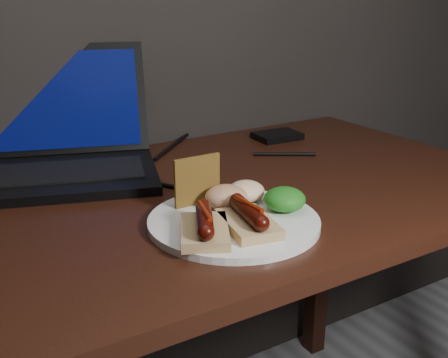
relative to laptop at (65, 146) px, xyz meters
name	(u,v)px	position (x,y,z in m)	size (l,w,h in m)	color
desk	(166,245)	(0.10, -0.26, -0.14)	(1.40, 0.70, 0.75)	black
laptop	(65,146)	(0.00, 0.00, 0.00)	(0.44, 0.43, 0.25)	black
hard_drive	(277,136)	(0.52, -0.03, -0.05)	(0.11, 0.08, 0.02)	black
desk_cables	(128,176)	(0.09, -0.10, -0.05)	(0.94, 0.39, 0.01)	black
plate	(234,222)	(0.15, -0.41, -0.05)	(0.28, 0.28, 0.01)	silver
bread_sausage_left	(205,226)	(0.07, -0.44, -0.02)	(0.12, 0.13, 0.04)	tan
bread_sausage_center	(248,219)	(0.14, -0.46, -0.02)	(0.09, 0.13, 0.04)	tan
crispbread	(197,181)	(0.13, -0.33, 0.00)	(0.09, 0.01, 0.09)	olive
salad_greens	(285,199)	(0.24, -0.43, -0.02)	(0.07, 0.07, 0.04)	#165711
salsa_mound	(226,197)	(0.16, -0.37, -0.02)	(0.07, 0.07, 0.04)	#A22610
coleslaw_mound	(246,191)	(0.21, -0.36, -0.02)	(0.06, 0.06, 0.04)	silver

